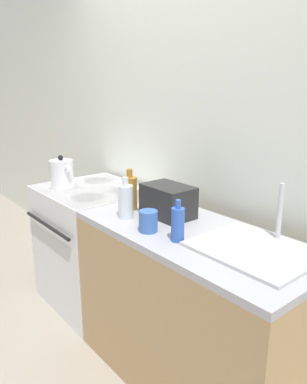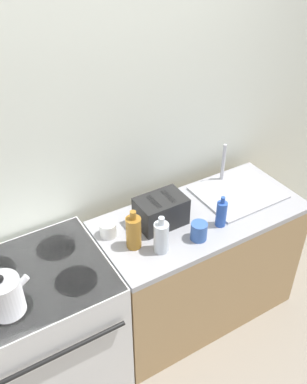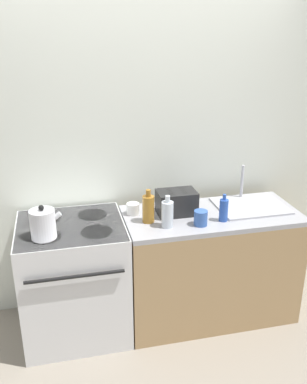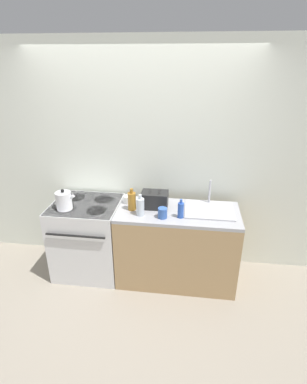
% 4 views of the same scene
% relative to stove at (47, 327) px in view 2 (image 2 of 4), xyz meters
% --- Properties ---
extents(ground_plane, '(12.00, 12.00, 0.00)m').
position_rel_stove_xyz_m(ground_plane, '(0.57, -0.34, -0.45)').
color(ground_plane, gray).
extents(wall_back, '(8.00, 0.05, 2.60)m').
position_rel_stove_xyz_m(wall_back, '(0.57, 0.39, 0.85)').
color(wall_back, silver).
rests_on(wall_back, ground_plane).
extents(stove, '(0.75, 0.72, 0.88)m').
position_rel_stove_xyz_m(stove, '(0.00, 0.00, 0.00)').
color(stove, silver).
rests_on(stove, ground_plane).
extents(counter_block, '(1.31, 0.61, 0.88)m').
position_rel_stove_xyz_m(counter_block, '(1.04, -0.03, -0.01)').
color(counter_block, tan).
rests_on(counter_block, ground_plane).
extents(kettle, '(0.21, 0.17, 0.23)m').
position_rel_stove_xyz_m(kettle, '(-0.17, -0.15, 0.53)').
color(kettle, silver).
rests_on(kettle, stove).
extents(toaster, '(0.28, 0.19, 0.18)m').
position_rel_stove_xyz_m(toaster, '(0.78, 0.02, 0.52)').
color(toaster, black).
rests_on(toaster, counter_block).
extents(sink_tray, '(0.52, 0.43, 0.28)m').
position_rel_stove_xyz_m(sink_tray, '(1.37, 0.02, 0.44)').
color(sink_tray, '#B7B7BC').
rests_on(sink_tray, counter_block).
extents(bottle_amber, '(0.09, 0.09, 0.24)m').
position_rel_stove_xyz_m(bottle_amber, '(0.55, -0.07, 0.53)').
color(bottle_amber, '#9E6B23').
rests_on(bottle_amber, counter_block).
extents(bottle_blue, '(0.06, 0.06, 0.20)m').
position_rel_stove_xyz_m(bottle_blue, '(1.07, -0.17, 0.51)').
color(bottle_blue, '#2D56B7').
rests_on(bottle_blue, counter_block).
extents(bottle_clear, '(0.08, 0.08, 0.23)m').
position_rel_stove_xyz_m(bottle_clear, '(0.66, -0.18, 0.53)').
color(bottle_clear, silver).
rests_on(bottle_clear, counter_block).
extents(cup_blue, '(0.09, 0.09, 0.11)m').
position_rel_stove_xyz_m(cup_blue, '(0.89, -0.20, 0.48)').
color(cup_blue, '#3860B2').
rests_on(cup_blue, counter_block).
extents(cup_white, '(0.10, 0.10, 0.08)m').
position_rel_stove_xyz_m(cup_white, '(0.47, 0.09, 0.47)').
color(cup_white, white).
rests_on(cup_white, counter_block).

